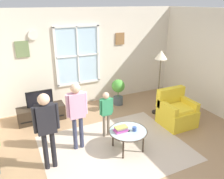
# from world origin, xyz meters

# --- Properties ---
(ground_plane) EXTENTS (6.47, 6.02, 0.02)m
(ground_plane) POSITION_xyz_m (0.00, 0.00, -0.01)
(ground_plane) COLOR #9E7A56
(back_wall) EXTENTS (5.87, 0.17, 2.72)m
(back_wall) POSITION_xyz_m (-0.01, 2.77, 1.36)
(back_wall) COLOR beige
(back_wall) RESTS_ON ground_plane
(area_rug) EXTENTS (2.89, 2.28, 0.01)m
(area_rug) POSITION_xyz_m (-0.17, 0.25, 0.00)
(area_rug) COLOR #C6B29E
(area_rug) RESTS_ON ground_plane
(tv_stand) EXTENTS (1.16, 0.42, 0.39)m
(tv_stand) POSITION_xyz_m (-1.34, 2.12, 0.19)
(tv_stand) COLOR #2D2319
(tv_stand) RESTS_ON ground_plane
(television) EXTENTS (0.64, 0.08, 0.43)m
(television) POSITION_xyz_m (-1.34, 2.12, 0.61)
(television) COLOR #4C4C4C
(television) RESTS_ON tv_stand
(armchair) EXTENTS (0.76, 0.74, 0.87)m
(armchair) POSITION_xyz_m (1.63, 0.51, 0.33)
(armchair) COLOR yellow
(armchair) RESTS_ON ground_plane
(coffee_table) EXTENTS (0.79, 0.79, 0.44)m
(coffee_table) POSITION_xyz_m (0.05, 0.11, 0.41)
(coffee_table) COLOR #99B2B7
(coffee_table) RESTS_ON ground_plane
(book_stack) EXTENTS (0.28, 0.17, 0.10)m
(book_stack) POSITION_xyz_m (-0.09, 0.16, 0.48)
(book_stack) COLOR #BA519A
(book_stack) RESTS_ON coffee_table
(cup) EXTENTS (0.09, 0.09, 0.08)m
(cup) POSITION_xyz_m (0.16, 0.05, 0.48)
(cup) COLOR #334C8C
(cup) RESTS_ON coffee_table
(remote_near_books) EXTENTS (0.11, 0.14, 0.02)m
(remote_near_books) POSITION_xyz_m (-0.05, 0.24, 0.44)
(remote_near_books) COLOR black
(remote_near_books) RESTS_ON coffee_table
(remote_near_cup) EXTENTS (0.05, 0.14, 0.02)m
(remote_near_cup) POSITION_xyz_m (0.04, 0.14, 0.44)
(remote_near_cup) COLOR black
(remote_near_cup) RESTS_ON coffee_table
(person_green_shirt) EXTENTS (0.32, 0.15, 1.06)m
(person_green_shirt) POSITION_xyz_m (-0.14, 0.76, 0.66)
(person_green_shirt) COLOR #726656
(person_green_shirt) RESTS_ON ground_plane
(person_pink_shirt) EXTENTS (0.43, 0.19, 1.42)m
(person_pink_shirt) POSITION_xyz_m (-0.85, 0.58, 0.89)
(person_pink_shirt) COLOR #333851
(person_pink_shirt) RESTS_ON ground_plane
(person_black_shirt) EXTENTS (0.44, 0.20, 1.46)m
(person_black_shirt) POSITION_xyz_m (-1.49, 0.23, 0.92)
(person_black_shirt) COLOR black
(person_black_shirt) RESTS_ON ground_plane
(potted_plant_by_window) EXTENTS (0.38, 0.38, 0.76)m
(potted_plant_by_window) POSITION_xyz_m (0.87, 2.17, 0.46)
(potted_plant_by_window) COLOR #4C565B
(potted_plant_by_window) RESTS_ON ground_plane
(floor_lamp) EXTENTS (0.32, 0.32, 1.72)m
(floor_lamp) POSITION_xyz_m (1.58, 1.21, 1.44)
(floor_lamp) COLOR black
(floor_lamp) RESTS_ON ground_plane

